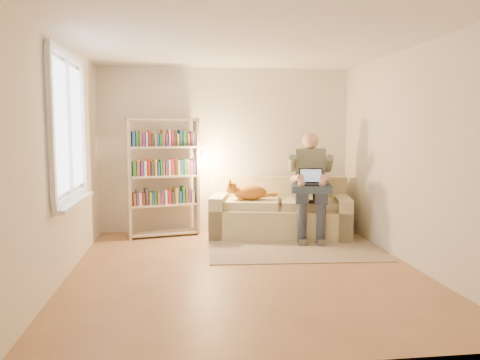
{
  "coord_description": "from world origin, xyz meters",
  "views": [
    {
      "loc": [
        -0.73,
        -5.25,
        1.61
      ],
      "look_at": [
        0.07,
        1.0,
        0.95
      ],
      "focal_mm": 35.0,
      "sensor_mm": 36.0,
      "label": 1
    }
  ],
  "objects": [
    {
      "name": "cat",
      "position": [
        0.26,
        1.72,
        0.68
      ],
      "size": [
        0.77,
        0.36,
        0.28
      ],
      "rotation": [
        0.0,
        0.0,
        -0.21
      ],
      "color": "orange",
      "rests_on": "sofa"
    },
    {
      "name": "sofa",
      "position": [
        0.78,
        1.74,
        0.32
      ],
      "size": [
        2.23,
        1.35,
        0.89
      ],
      "rotation": [
        0.0,
        0.0,
        -0.21
      ],
      "color": "#C3B98A",
      "rests_on": "floor"
    },
    {
      "name": "wall_left",
      "position": [
        -2.0,
        0.0,
        1.3
      ],
      "size": [
        0.02,
        4.5,
        2.6
      ],
      "primitive_type": "cube",
      "color": "silver",
      "rests_on": "floor"
    },
    {
      "name": "floor",
      "position": [
        0.0,
        0.0,
        0.0
      ],
      "size": [
        4.5,
        4.5,
        0.0
      ],
      "primitive_type": "plane",
      "color": "#976944",
      "rests_on": "ground"
    },
    {
      "name": "wall_front",
      "position": [
        0.0,
        -2.25,
        1.3
      ],
      "size": [
        4.0,
        0.02,
        2.6
      ],
      "primitive_type": "cube",
      "color": "silver",
      "rests_on": "floor"
    },
    {
      "name": "laptop",
      "position": [
        1.21,
        1.33,
        0.89
      ],
      "size": [
        0.39,
        0.38,
        0.27
      ],
      "rotation": [
        0.0,
        0.0,
        -0.21
      ],
      "color": "black",
      "rests_on": "blanket"
    },
    {
      "name": "rug",
      "position": [
        0.8,
        0.83,
        0.01
      ],
      "size": [
        2.4,
        1.52,
        0.01
      ],
      "primitive_type": "cube",
      "rotation": [
        0.0,
        0.0,
        -0.06
      ],
      "color": "gray",
      "rests_on": "floor"
    },
    {
      "name": "ceiling",
      "position": [
        0.0,
        0.0,
        2.6
      ],
      "size": [
        4.0,
        4.5,
        0.02
      ],
      "primitive_type": "cube",
      "color": "white",
      "rests_on": "wall_back"
    },
    {
      "name": "person",
      "position": [
        1.19,
        1.5,
        0.88
      ],
      "size": [
        0.58,
        0.79,
        1.58
      ],
      "rotation": [
        0.0,
        0.0,
        -0.21
      ],
      "color": "slate",
      "rests_on": "sofa"
    },
    {
      "name": "wall_right",
      "position": [
        2.0,
        0.0,
        1.3
      ],
      "size": [
        0.02,
        4.5,
        2.6
      ],
      "primitive_type": "cube",
      "color": "silver",
      "rests_on": "floor"
    },
    {
      "name": "window",
      "position": [
        -1.95,
        0.2,
        1.38
      ],
      "size": [
        0.12,
        1.52,
        1.69
      ],
      "color": "white",
      "rests_on": "wall_left"
    },
    {
      "name": "wall_back",
      "position": [
        0.0,
        2.25,
        1.3
      ],
      "size": [
        4.0,
        0.02,
        2.6
      ],
      "primitive_type": "cube",
      "color": "silver",
      "rests_on": "floor"
    },
    {
      "name": "bookshelf",
      "position": [
        -0.99,
        1.9,
        1.0
      ],
      "size": [
        1.23,
        0.49,
        1.8
      ],
      "rotation": [
        0.0,
        0.0,
        0.21
      ],
      "color": "beige",
      "rests_on": "floor"
    },
    {
      "name": "blanket",
      "position": [
        1.21,
        1.32,
        0.78
      ],
      "size": [
        0.66,
        0.58,
        0.1
      ],
      "primitive_type": "cube",
      "rotation": [
        0.0,
        0.0,
        -0.21
      ],
      "color": "#2D3C4F",
      "rests_on": "person"
    }
  ]
}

